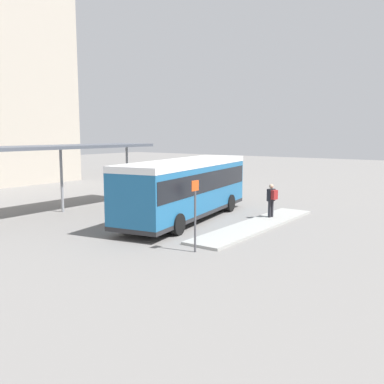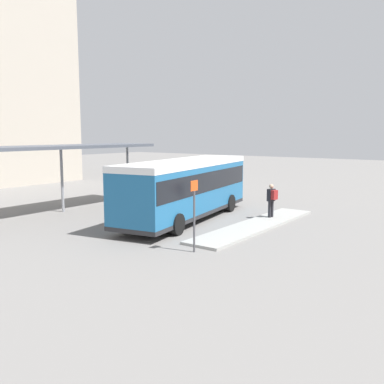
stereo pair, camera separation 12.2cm
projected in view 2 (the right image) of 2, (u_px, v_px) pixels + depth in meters
ground_plane at (186, 220)px, 22.84m from camera, size 120.00×120.00×0.00m
curb_island at (256, 225)px, 21.18m from camera, size 10.01×1.80×0.12m
city_bus at (186, 185)px, 22.60m from camera, size 10.94×4.41×3.18m
pedestrian_waiting at (272, 198)px, 22.74m from camera, size 0.48×0.53×1.79m
bicycle_blue at (210, 190)px, 32.03m from camera, size 0.48×1.53×0.66m
bicycle_red at (202, 189)px, 32.46m from camera, size 0.48×1.71×0.74m
bicycle_yellow at (198, 188)px, 33.20m from camera, size 0.48×1.56×0.68m
station_shelter at (61, 148)px, 24.65m from camera, size 12.67×3.13×3.89m
potted_planter_near_shelter at (143, 196)px, 26.51m from camera, size 1.01×1.01×1.42m
platform_sign at (194, 213)px, 16.40m from camera, size 0.44×0.08×2.80m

